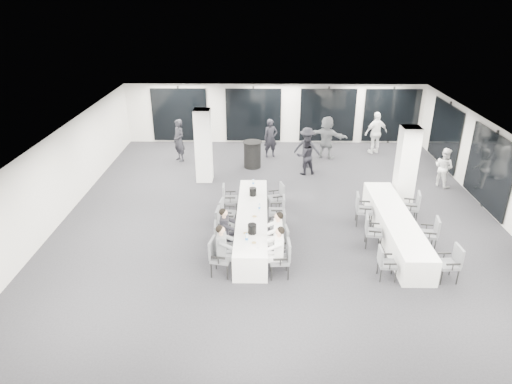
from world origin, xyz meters
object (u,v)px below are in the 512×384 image
(chair_side_right_near, at_px, (452,261))
(standing_guest_g, at_px, (179,138))
(chair_main_left_far, at_px, (228,197))
(chair_main_right_near, at_px, (283,256))
(chair_main_right_second, at_px, (281,241))
(banquet_table_side, at_px, (395,227))
(standing_guest_d, at_px, (376,130))
(chair_main_left_fourth, at_px, (226,211))
(chair_side_left_far, at_px, (362,207))
(chair_main_right_far, at_px, (278,196))
(standing_guest_b, at_px, (306,153))
(cocktail_table, at_px, (252,154))
(chair_main_left_near, at_px, (218,255))
(chair_main_left_mid, at_px, (223,223))
(chair_main_right_mid, at_px, (280,223))
(chair_main_left_second, at_px, (221,237))
(chair_side_left_near, at_px, (385,261))
(banquet_table_main, at_px, (252,224))
(chair_side_right_far, at_px, (413,205))
(standing_guest_f, at_px, (327,135))
(standing_guest_h, at_px, (444,165))
(ice_bucket_near, at_px, (252,229))
(chair_main_right_fourth, at_px, (279,209))
(standing_guest_a, at_px, (271,136))
(ice_bucket_far, at_px, (253,192))
(standing_guest_c, at_px, (307,145))
(standing_guest_e, at_px, (408,151))

(chair_side_right_near, xyz_separation_m, standing_guest_g, (-8.35, 8.73, 0.47))
(chair_main_left_far, height_order, chair_main_right_near, chair_main_right_near)
(chair_main_left_far, bearing_deg, chair_main_right_second, 27.77)
(banquet_table_side, relative_size, standing_guest_d, 2.35)
(chair_main_left_fourth, height_order, chair_side_left_far, chair_side_left_far)
(chair_main_right_far, bearing_deg, chair_side_left_far, -123.97)
(standing_guest_b, distance_m, standing_guest_d, 4.25)
(cocktail_table, height_order, chair_main_left_near, cocktail_table)
(chair_side_left_far, bearing_deg, chair_main_right_far, -102.22)
(banquet_table_side, height_order, chair_main_left_mid, chair_main_left_mid)
(banquet_table_side, bearing_deg, chair_main_right_mid, -179.51)
(chair_main_left_second, distance_m, chair_side_left_near, 4.40)
(chair_main_right_second, bearing_deg, banquet_table_side, -77.62)
(banquet_table_main, bearing_deg, chair_main_right_mid, -11.28)
(chair_main_right_near, height_order, chair_side_right_far, chair_main_right_near)
(standing_guest_f, bearing_deg, chair_main_left_fourth, 86.09)
(standing_guest_b, relative_size, standing_guest_g, 0.85)
(chair_main_left_mid, height_order, standing_guest_h, standing_guest_h)
(chair_main_left_mid, bearing_deg, chair_side_right_far, 107.59)
(chair_main_left_fourth, xyz_separation_m, ice_bucket_near, (0.86, -1.79, 0.37))
(chair_main_left_far, bearing_deg, standing_guest_b, 137.83)
(chair_main_right_second, bearing_deg, chair_main_left_far, 23.33)
(chair_main_right_mid, xyz_separation_m, standing_guest_h, (6.24, 4.02, 0.34))
(chair_main_left_near, distance_m, chair_main_left_mid, 1.70)
(cocktail_table, bearing_deg, chair_side_right_near, -56.88)
(chair_main_left_near, distance_m, standing_guest_b, 7.61)
(standing_guest_d, distance_m, standing_guest_g, 8.71)
(chair_main_right_far, bearing_deg, chair_side_right_far, -113.64)
(chair_main_left_far, distance_m, chair_main_right_fourth, 1.91)
(banquet_table_side, xyz_separation_m, cocktail_table, (-4.37, 5.84, 0.19))
(cocktail_table, relative_size, chair_side_right_far, 1.12)
(standing_guest_a, height_order, standing_guest_f, standing_guest_f)
(chair_main_right_mid, distance_m, ice_bucket_far, 1.66)
(chair_main_left_near, distance_m, chair_main_right_second, 1.83)
(banquet_table_main, xyz_separation_m, chair_side_left_near, (3.43, -2.21, 0.13))
(chair_main_right_mid, relative_size, chair_main_right_far, 0.92)
(chair_main_left_second, bearing_deg, chair_main_right_near, 55.55)
(standing_guest_b, bearing_deg, banquet_table_side, 99.74)
(chair_main_right_second, bearing_deg, chair_main_left_second, 77.27)
(chair_main_left_mid, bearing_deg, chair_side_right_near, 77.09)
(chair_main_right_fourth, relative_size, standing_guest_a, 0.51)
(chair_main_right_mid, bearing_deg, standing_guest_d, -31.36)
(cocktail_table, xyz_separation_m, chair_main_right_fourth, (0.94, -5.07, -0.01))
(standing_guest_c, height_order, standing_guest_h, standing_guest_c)
(cocktail_table, height_order, chair_main_right_second, cocktail_table)
(chair_main_left_near, xyz_separation_m, chair_main_right_mid, (1.66, 1.91, -0.08))
(chair_main_right_fourth, height_order, chair_side_left_near, chair_main_right_fourth)
(chair_side_right_far, distance_m, standing_guest_e, 3.88)
(chair_main_left_near, bearing_deg, chair_main_left_far, -169.26)
(chair_side_right_far, height_order, standing_guest_g, standing_guest_g)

